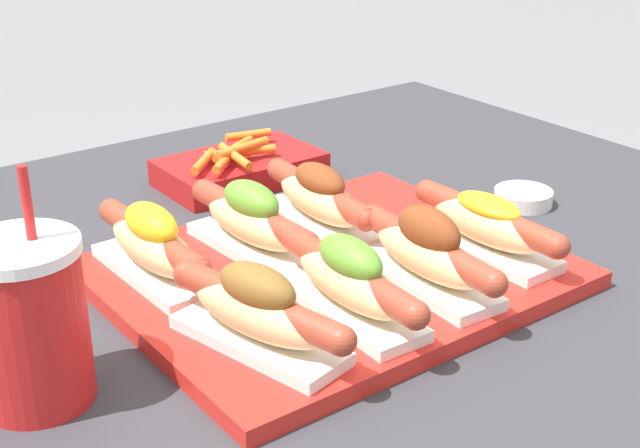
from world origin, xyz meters
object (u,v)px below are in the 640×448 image
Objects in this scene: hot_dog_4 at (153,245)px; sauce_bowl at (523,197)px; hot_dog_3 at (487,224)px; fries_basket at (240,168)px; serving_tray at (331,273)px; drink_cup at (30,322)px; hot_dog_5 at (252,221)px; hot_dog_6 at (320,198)px; hot_dog_0 at (258,311)px; hot_dog_1 at (350,280)px; hot_dog_2 at (428,252)px.

hot_dog_4 reaches higher than sauce_bowl.
hot_dog_4 reaches higher than hot_dog_3.
sauce_bowl is at bearing -8.01° from hot_dog_4.
fries_basket is at bearing 101.19° from hot_dog_3.
serving_tray is 2.19× the size of drink_cup.
hot_dog_5 reaches higher than hot_dog_6.
hot_dog_0 is 0.19m from hot_dog_5.
drink_cup is at bearing 166.08° from hot_dog_1.
hot_dog_1 is 0.28m from drink_cup.
drink_cup reaches higher than hot_dog_3.
drink_cup reaches higher than serving_tray.
serving_tray is at bearing -29.26° from hot_dog_4.
serving_tray is 2.11× the size of fries_basket.
hot_dog_2 is 0.19m from hot_dog_5.
hot_dog_6 is at bearing 4.98° from hot_dog_5.
fries_basket is (0.23, 0.21, -0.03)m from hot_dog_4.
sauce_bowl reaches higher than serving_tray.
hot_dog_1 reaches higher than fries_basket.
hot_dog_5 is at bearing 89.41° from hot_dog_1.
serving_tray is 2.11× the size of hot_dog_4.
hot_dog_2 is at bearing -157.66° from sauce_bowl.
hot_dog_1 reaches higher than serving_tray.
hot_dog_3 is at bearing -27.53° from hot_dog_4.
fries_basket is (-0.07, 0.37, -0.03)m from hot_dog_3.
fries_basket is at bearing 86.01° from hot_dog_2.
hot_dog_3 is at bearing -78.81° from fries_basket.
sauce_bowl is at bearing 3.77° from serving_tray.
hot_dog_6 is (0.10, 0.01, -0.00)m from hot_dog_5.
hot_dog_0 is 0.20m from hot_dog_2.
hot_dog_1 is 1.04× the size of drink_cup.
hot_dog_0 is 2.82× the size of sauce_bowl.
hot_dog_3 is (0.30, 0.01, -0.00)m from hot_dog_0.
hot_dog_4 is at bearing 93.60° from hot_dog_0.
hot_dog_2 is 0.10m from hot_dog_3.
hot_dog_6 is at bearing 166.14° from sauce_bowl.
hot_dog_3 reaches higher than serving_tray.
hot_dog_6 reaches higher than hot_dog_3.
hot_dog_1 is 1.00× the size of hot_dog_3.
serving_tray is at bearing -59.94° from hot_dog_5.
hot_dog_6 is at bearing 60.23° from serving_tray.
hot_dog_5 is at bearing 58.81° from hot_dog_0.
hot_dog_5 is 0.29m from drink_cup.
hot_dog_1 is 1.00× the size of hot_dog_4.
hot_dog_0 is 1.01× the size of drink_cup.
hot_dog_6 is at bearing -97.12° from fries_basket.
hot_dog_5 reaches higher than fries_basket.
hot_dog_1 is at bearing -180.00° from hot_dog_2.
drink_cup is at bearing -159.79° from hot_dog_5.
fries_basket is at bearing 60.16° from hot_dog_0.
hot_dog_3 is at bearing -6.11° from drink_cup.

